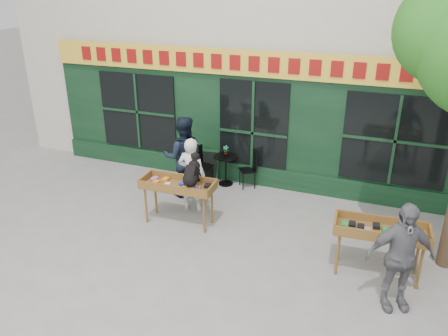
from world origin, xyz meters
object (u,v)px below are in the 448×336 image
at_px(book_cart_center, 178,187).
at_px(woman, 192,175).
at_px(bistro_table, 226,164).
at_px(book_cart_right, 381,233).
at_px(man_right, 400,257).
at_px(man_left, 184,157).
at_px(dog, 192,169).

xyz_separation_m(book_cart_center, woman, (0.00, 0.65, 0.01)).
relative_size(book_cart_center, bistro_table, 2.01).
height_order(book_cart_right, bistro_table, book_cart_right).
relative_size(man_right, man_left, 0.93).
bearing_deg(man_right, woman, 133.83).
xyz_separation_m(man_right, man_left, (-4.76, 2.35, 0.07)).
height_order(dog, bistro_table, dog).
distance_m(dog, man_right, 4.07).
distance_m(woman, man_right, 4.61).
relative_size(woman, book_cart_right, 1.09).
bearing_deg(book_cart_right, dog, 171.40).
height_order(woman, book_cart_right, woman).
height_order(book_cart_center, dog, dog).
bearing_deg(bistro_table, dog, -86.34).
distance_m(book_cart_right, man_left, 4.74).
relative_size(dog, man_left, 0.31).
bearing_deg(man_right, dog, 141.13).
bearing_deg(woman, man_left, -53.45).
bearing_deg(bistro_table, man_left, -127.87).
bearing_deg(man_right, man_left, 129.86).
xyz_separation_m(dog, man_left, (-0.84, 1.30, -0.32)).
distance_m(book_cart_right, bistro_table, 4.52).
bearing_deg(man_left, bistro_table, -153.17).
xyz_separation_m(dog, bistro_table, (-0.14, 2.20, -0.75)).
bearing_deg(book_cart_center, woman, 87.22).
distance_m(book_cart_center, book_cart_right, 3.98).
relative_size(dog, woman, 0.36).
relative_size(book_cart_center, book_cart_right, 0.99).
height_order(book_cart_center, woman, woman).
bearing_deg(book_cart_center, book_cart_right, -7.81).
xyz_separation_m(dog, book_cart_right, (3.62, -0.30, -0.47)).
height_order(book_cart_right, man_right, man_right).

